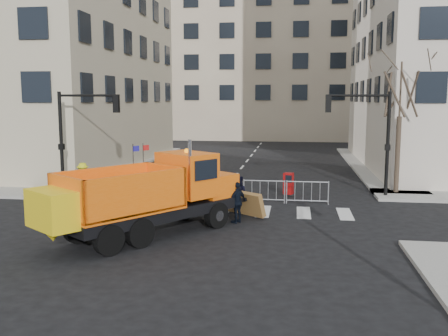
# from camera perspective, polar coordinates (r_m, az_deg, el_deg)

# --- Properties ---
(ground) EXTENTS (120.00, 120.00, 0.00)m
(ground) POSITION_cam_1_polar(r_m,az_deg,el_deg) (17.69, -4.86, -8.63)
(ground) COLOR black
(ground) RESTS_ON ground
(sidewalk_back) EXTENTS (64.00, 5.00, 0.15)m
(sidewalk_back) POSITION_cam_1_polar(r_m,az_deg,el_deg) (25.79, -0.62, -3.17)
(sidewalk_back) COLOR gray
(sidewalk_back) RESTS_ON ground
(building_far) EXTENTS (30.00, 18.00, 24.00)m
(building_far) POSITION_cam_1_polar(r_m,az_deg,el_deg) (68.98, 5.03, 13.66)
(building_far) COLOR tan
(building_far) RESTS_ON ground
(traffic_light_left) EXTENTS (0.18, 0.18, 5.40)m
(traffic_light_left) POSITION_cam_1_polar(r_m,az_deg,el_deg) (26.88, -18.09, 2.54)
(traffic_light_left) COLOR black
(traffic_light_left) RESTS_ON ground
(traffic_light_right) EXTENTS (0.18, 0.18, 5.40)m
(traffic_light_right) POSITION_cam_1_polar(r_m,az_deg,el_deg) (26.53, 18.20, 2.47)
(traffic_light_right) COLOR black
(traffic_light_right) RESTS_ON ground
(crowd_barriers) EXTENTS (12.60, 0.60, 1.10)m
(crowd_barriers) POSITION_cam_1_polar(r_m,az_deg,el_deg) (24.95, -2.64, -2.45)
(crowd_barriers) COLOR #9EA0A5
(crowd_barriers) RESTS_ON ground
(street_tree) EXTENTS (3.00, 3.00, 7.50)m
(street_tree) POSITION_cam_1_polar(r_m,az_deg,el_deg) (27.57, 19.37, 4.80)
(street_tree) COLOR #382B21
(street_tree) RESTS_ON ground
(plow_truck) EXTENTS (7.41, 8.82, 3.56)m
(plow_truck) POSITION_cam_1_polar(r_m,az_deg,el_deg) (18.42, -8.92, -2.97)
(plow_truck) COLOR black
(plow_truck) RESTS_ON ground
(cop_a) EXTENTS (0.72, 0.65, 1.64)m
(cop_a) POSITION_cam_1_polar(r_m,az_deg,el_deg) (22.49, 0.70, -2.88)
(cop_a) COLOR black
(cop_a) RESTS_ON ground
(cop_b) EXTENTS (0.93, 0.79, 1.68)m
(cop_b) POSITION_cam_1_polar(r_m,az_deg,el_deg) (22.04, 1.64, -3.05)
(cop_b) COLOR black
(cop_b) RESTS_ON ground
(cop_c) EXTENTS (0.89, 1.06, 1.70)m
(cop_c) POSITION_cam_1_polar(r_m,az_deg,el_deg) (20.35, 1.53, -3.94)
(cop_c) COLOR black
(cop_c) RESTS_ON ground
(worker) EXTENTS (1.11, 0.69, 1.67)m
(worker) POSITION_cam_1_polar(r_m,az_deg,el_deg) (26.38, -15.81, -1.22)
(worker) COLOR #CDCF18
(worker) RESTS_ON sidewalk_back
(newspaper_box) EXTENTS (0.56, 0.53, 1.10)m
(newspaper_box) POSITION_cam_1_polar(r_m,az_deg,el_deg) (25.94, 7.38, -1.77)
(newspaper_box) COLOR #940B0C
(newspaper_box) RESTS_ON sidewalk_back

